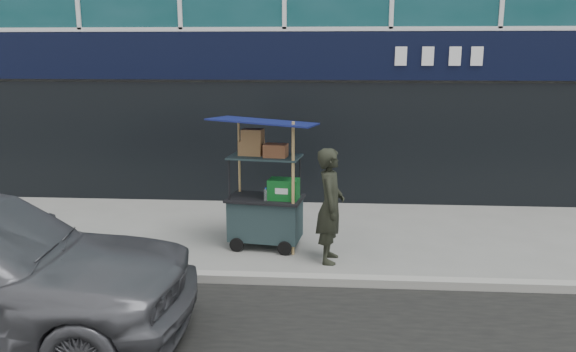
{
  "coord_description": "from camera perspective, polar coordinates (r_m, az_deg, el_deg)",
  "views": [
    {
      "loc": [
        0.85,
        -7.08,
        2.99
      ],
      "look_at": [
        0.26,
        1.2,
        1.14
      ],
      "focal_mm": 35.0,
      "sensor_mm": 36.0,
      "label": 1
    }
  ],
  "objects": [
    {
      "name": "ground",
      "position": [
        7.73,
        -2.58,
        -10.2
      ],
      "size": [
        80.0,
        80.0,
        0.0
      ],
      "primitive_type": "plane",
      "color": "slate",
      "rests_on": "ground"
    },
    {
      "name": "vendor_man",
      "position": [
        8.05,
        4.32,
        -3.02
      ],
      "size": [
        0.44,
        0.64,
        1.67
      ],
      "primitive_type": "imported",
      "rotation": [
        0.0,
        0.0,
        1.5
      ],
      "color": "black",
      "rests_on": "ground"
    },
    {
      "name": "vendor_cart",
      "position": [
        8.65,
        -2.22,
        -2.67
      ],
      "size": [
        1.65,
        1.27,
        2.05
      ],
      "rotation": [
        0.0,
        0.0,
        -0.14
      ],
      "color": "#1C2F30",
      "rests_on": "ground"
    },
    {
      "name": "curb",
      "position": [
        7.52,
        -2.77,
        -10.36
      ],
      "size": [
        80.0,
        0.18,
        0.12
      ],
      "primitive_type": "cube",
      "color": "gray",
      "rests_on": "ground"
    }
  ]
}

